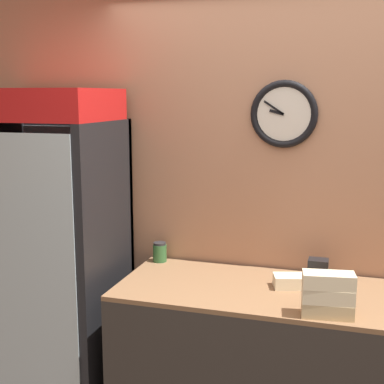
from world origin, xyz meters
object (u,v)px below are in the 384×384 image
(sandwich_stack_middle, at_px, (328,295))
(sandwich_stack_top, at_px, (329,280))
(beverage_cooler, at_px, (55,238))
(sandwich_stack_bottom, at_px, (327,309))
(napkin_dispenser, at_px, (318,270))
(condiment_jar, at_px, (160,252))
(sandwich_flat_left, at_px, (295,281))

(sandwich_stack_middle, distance_m, sandwich_stack_top, 0.07)
(beverage_cooler, distance_m, sandwich_stack_bottom, 1.68)
(sandwich_stack_middle, xyz_separation_m, napkin_dispenser, (-0.08, 0.50, -0.05))
(sandwich_stack_middle, bearing_deg, condiment_jar, 151.77)
(sandwich_stack_bottom, relative_size, sandwich_stack_top, 0.99)
(sandwich_stack_top, xyz_separation_m, condiment_jar, (-1.04, 0.56, -0.12))
(beverage_cooler, height_order, condiment_jar, beverage_cooler)
(condiment_jar, bearing_deg, sandwich_stack_top, -28.23)
(beverage_cooler, relative_size, sandwich_stack_middle, 7.96)
(sandwich_stack_middle, height_order, sandwich_stack_top, sandwich_stack_top)
(sandwich_stack_middle, distance_m, sandwich_flat_left, 0.40)
(sandwich_stack_middle, xyz_separation_m, sandwich_stack_top, (0.00, 0.00, 0.07))
(sandwich_stack_middle, bearing_deg, beverage_cooler, 168.17)
(sandwich_stack_bottom, relative_size, sandwich_stack_middle, 1.00)
(sandwich_stack_middle, bearing_deg, sandwich_flat_left, 118.94)
(beverage_cooler, bearing_deg, sandwich_stack_bottom, -11.83)
(sandwich_stack_bottom, distance_m, sandwich_stack_middle, 0.07)
(sandwich_stack_bottom, distance_m, sandwich_stack_top, 0.14)
(sandwich_stack_top, distance_m, condiment_jar, 1.19)
(sandwich_stack_middle, relative_size, condiment_jar, 2.07)
(sandwich_flat_left, distance_m, napkin_dispenser, 0.19)
(beverage_cooler, relative_size, sandwich_flat_left, 8.11)
(sandwich_flat_left, height_order, condiment_jar, condiment_jar)
(sandwich_stack_middle, distance_m, condiment_jar, 1.18)
(sandwich_stack_middle, bearing_deg, sandwich_stack_top, 0.00)
(sandwich_stack_middle, height_order, napkin_dispenser, sandwich_stack_middle)
(sandwich_stack_bottom, xyz_separation_m, sandwich_flat_left, (-0.19, 0.34, -0.00))
(beverage_cooler, xyz_separation_m, napkin_dispenser, (1.56, 0.16, -0.10))
(sandwich_stack_middle, distance_m, napkin_dispenser, 0.51)
(condiment_jar, bearing_deg, napkin_dispenser, -3.52)
(beverage_cooler, relative_size, napkin_dispenser, 16.56)
(sandwich_stack_bottom, height_order, sandwich_stack_top, sandwich_stack_top)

